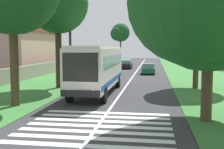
% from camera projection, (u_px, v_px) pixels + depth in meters
% --- Properties ---
extents(ground, '(160.00, 160.00, 0.00)m').
position_uv_depth(ground, '(103.00, 119.00, 14.67)').
color(ground, '#333335').
extents(grass_verge_left, '(120.00, 8.00, 0.04)m').
position_uv_depth(grass_verge_left, '(52.00, 81.00, 30.61)').
color(grass_verge_left, '#387533').
rests_on(grass_verge_left, ground).
extents(grass_verge_right, '(120.00, 8.00, 0.04)m').
position_uv_depth(grass_verge_right, '(212.00, 84.00, 28.27)').
color(grass_verge_right, '#387533').
rests_on(grass_verge_right, ground).
extents(centre_line, '(110.00, 0.16, 0.01)m').
position_uv_depth(centre_line, '(128.00, 83.00, 29.44)').
color(centre_line, silver).
rests_on(centre_line, ground).
extents(coach_bus, '(11.16, 2.62, 3.73)m').
position_uv_depth(coach_bus, '(98.00, 66.00, 22.59)').
color(coach_bus, silver).
rests_on(coach_bus, ground).
extents(zebra_crossing, '(5.85, 6.80, 0.01)m').
position_uv_depth(zebra_crossing, '(98.00, 126.00, 13.32)').
color(zebra_crossing, silver).
rests_on(zebra_crossing, ground).
extents(trailing_car_0, '(4.30, 1.78, 1.43)m').
position_uv_depth(trailing_car_0, '(148.00, 69.00, 39.19)').
color(trailing_car_0, '#145933').
rests_on(trailing_car_0, ground).
extents(trailing_car_1, '(4.30, 1.78, 1.43)m').
position_uv_depth(trailing_car_1, '(127.00, 65.00, 48.32)').
color(trailing_car_1, black).
rests_on(trailing_car_1, ground).
extents(roadside_tree_left_0, '(6.32, 5.33, 10.08)m').
position_uv_depth(roadside_tree_left_0, '(57.00, 5.00, 25.10)').
color(roadside_tree_left_0, '#3D2D1E').
rests_on(roadside_tree_left_0, grass_verge_left).
extents(roadside_tree_left_1, '(6.12, 4.98, 9.82)m').
position_uv_depth(roadside_tree_left_1, '(120.00, 33.00, 76.05)').
color(roadside_tree_left_1, '#3D2D1E').
rests_on(roadside_tree_left_1, grass_verge_left).
extents(roadside_tree_right_2, '(7.11, 5.70, 8.87)m').
position_uv_depth(roadside_tree_right_2, '(195.00, 21.00, 24.81)').
color(roadside_tree_right_2, '#4C3826').
rests_on(roadside_tree_right_2, grass_verge_right).
extents(utility_pole, '(0.24, 1.40, 8.97)m').
position_uv_depth(utility_pole, '(70.00, 36.00, 27.08)').
color(utility_pole, '#473828').
rests_on(utility_pole, grass_verge_left).
extents(roadside_wall, '(70.00, 0.40, 1.53)m').
position_uv_depth(roadside_wall, '(39.00, 70.00, 35.95)').
color(roadside_wall, gray).
rests_on(roadside_wall, grass_verge_left).
extents(roadside_building, '(13.73, 9.80, 6.49)m').
position_uv_depth(roadside_building, '(12.00, 49.00, 42.35)').
color(roadside_building, tan).
rests_on(roadside_building, ground).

